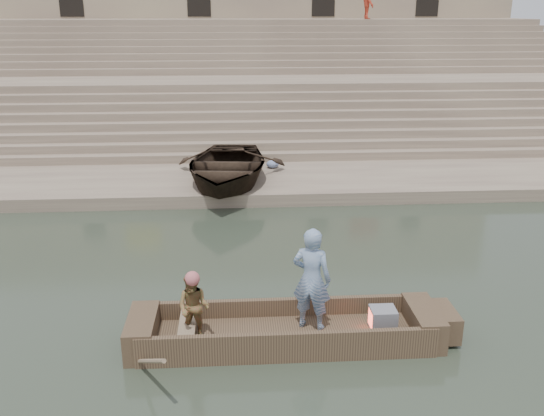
{
  "coord_description": "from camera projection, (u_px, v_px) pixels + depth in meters",
  "views": [
    {
      "loc": [
        -0.25,
        -11.01,
        5.79
      ],
      "look_at": [
        0.61,
        1.84,
        1.4
      ],
      "focal_mm": 38.97,
      "sensor_mm": 36.0,
      "label": 1
    }
  ],
  "objects": [
    {
      "name": "ground",
      "position": [
        249.0,
        301.0,
        12.28
      ],
      "size": [
        120.0,
        120.0,
        0.0
      ],
      "primitive_type": "plane",
      "color": "#252D22",
      "rests_on": "ground"
    },
    {
      "name": "television",
      "position": [
        382.0,
        319.0,
        10.73
      ],
      "size": [
        0.46,
        0.42,
        0.4
      ],
      "color": "slate",
      "rests_on": "main_rowboat"
    },
    {
      "name": "upper_landing",
      "position": [
        236.0,
        68.0,
        32.69
      ],
      "size": [
        32.0,
        3.0,
        5.2
      ],
      "primitive_type": "cube",
      "color": "gray",
      "rests_on": "ground"
    },
    {
      "name": "rowing_man",
      "position": [
        194.0,
        307.0,
        10.28
      ],
      "size": [
        0.71,
        0.63,
        1.22
      ],
      "primitive_type": "imported",
      "rotation": [
        0.0,
        0.0,
        -0.32
      ],
      "color": "#27752F",
      "rests_on": "main_rowboat"
    },
    {
      "name": "standing_man",
      "position": [
        312.0,
        279.0,
        10.53
      ],
      "size": [
        0.83,
        0.7,
        1.94
      ],
      "primitive_type": "imported",
      "rotation": [
        0.0,
        0.0,
        2.74
      ],
      "color": "#224D82",
      "rests_on": "main_rowboat"
    },
    {
      "name": "rowboat_trim",
      "position": [
        296.0,
        327.0,
        10.66
      ],
      "size": [
        6.04,
        2.63,
        1.89
      ],
      "color": "brown",
      "rests_on": "ground"
    },
    {
      "name": "building_wall",
      "position": [
        235.0,
        11.0,
        35.5
      ],
      "size": [
        32.0,
        5.07,
        11.2
      ],
      "color": "tan",
      "rests_on": "ground"
    },
    {
      "name": "pedestrian",
      "position": [
        368.0,
        1.0,
        31.16
      ],
      "size": [
        0.81,
        1.23,
        1.79
      ],
      "primitive_type": "imported",
      "rotation": [
        0.0,
        0.0,
        1.71
      ],
      "color": "maroon",
      "rests_on": "upper_landing"
    },
    {
      "name": "cloth_bundles",
      "position": [
        129.0,
        175.0,
        19.54
      ],
      "size": [
        10.13,
        2.6,
        0.26
      ],
      "color": "#3F5999",
      "rests_on": "lower_landing"
    },
    {
      "name": "lower_landing",
      "position": [
        242.0,
        183.0,
        19.77
      ],
      "size": [
        32.0,
        4.0,
        0.4
      ],
      "primitive_type": "cube",
      "color": "gray",
      "rests_on": "ground"
    },
    {
      "name": "beached_rowboat",
      "position": [
        226.0,
        166.0,
        18.96
      ],
      "size": [
        4.28,
        5.6,
        1.08
      ],
      "primitive_type": "imported",
      "rotation": [
        0.0,
        0.0,
        -0.11
      ],
      "color": "#2D2116",
      "rests_on": "lower_landing"
    },
    {
      "name": "main_rowboat",
      "position": [
        285.0,
        337.0,
        10.71
      ],
      "size": [
        5.0,
        1.3,
        0.22
      ],
      "primitive_type": "cube",
      "color": "brown",
      "rests_on": "ground"
    },
    {
      "name": "mid_landing",
      "position": [
        238.0,
        111.0,
        26.47
      ],
      "size": [
        32.0,
        3.0,
        2.8
      ],
      "primitive_type": "cube",
      "color": "gray",
      "rests_on": "ground"
    },
    {
      "name": "ghat_steps",
      "position": [
        238.0,
        96.0,
        27.94
      ],
      "size": [
        32.0,
        11.0,
        5.2
      ],
      "color": "gray",
      "rests_on": "ground"
    }
  ]
}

